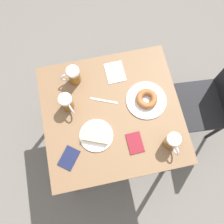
{
  "coord_description": "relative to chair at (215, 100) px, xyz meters",
  "views": [
    {
      "loc": [
        0.46,
        -0.1,
        2.24
      ],
      "look_at": [
        0.0,
        0.0,
        0.8
      ],
      "focal_mm": 40.0,
      "sensor_mm": 36.0,
      "label": 1
    }
  ],
  "objects": [
    {
      "name": "ground_plane",
      "position": [
        0.02,
        -0.78,
        -0.52
      ],
      "size": [
        8.0,
        8.0,
        0.0
      ],
      "primitive_type": "plane",
      "color": "#666059"
    },
    {
      "name": "table",
      "position": [
        0.02,
        -0.78,
        0.18
      ],
      "size": [
        0.81,
        0.85,
        0.78
      ],
      "color": "brown",
      "rests_on": "ground_plane"
    },
    {
      "name": "chair",
      "position": [
        0.0,
        0.0,
        0.0
      ],
      "size": [
        0.43,
        0.43,
        0.85
      ],
      "rotation": [
        0.0,
        0.0,
        -0.08
      ],
      "color": "black",
      "rests_on": "ground_plane"
    },
    {
      "name": "plate_with_cake",
      "position": [
        0.14,
        -0.9,
        0.28
      ],
      "size": [
        0.2,
        0.2,
        0.04
      ],
      "color": "white",
      "rests_on": "table"
    },
    {
      "name": "plate_with_donut",
      "position": [
        -0.02,
        -0.55,
        0.28
      ],
      "size": [
        0.25,
        0.25,
        0.05
      ],
      "color": "white",
      "rests_on": "table"
    },
    {
      "name": "beer_mug_left",
      "position": [
        -0.25,
        -0.97,
        0.32
      ],
      "size": [
        0.08,
        0.12,
        0.13
      ],
      "color": "#8C5619",
      "rests_on": "table"
    },
    {
      "name": "beer_mug_center",
      "position": [
        0.28,
        -0.48,
        0.32
      ],
      "size": [
        0.12,
        0.08,
        0.13
      ],
      "color": "#8C5619",
      "rests_on": "table"
    },
    {
      "name": "beer_mug_right",
      "position": [
        -0.08,
        -1.03,
        0.32
      ],
      "size": [
        0.12,
        0.08,
        0.13
      ],
      "color": "#8C5619",
      "rests_on": "table"
    },
    {
      "name": "napkin_folded",
      "position": [
        -0.25,
        -0.7,
        0.26
      ],
      "size": [
        0.15,
        0.12,
        0.0
      ],
      "rotation": [
        0.0,
        0.0,
        3.17
      ],
      "color": "white",
      "rests_on": "table"
    },
    {
      "name": "fork",
      "position": [
        -0.07,
        -0.81,
        0.26
      ],
      "size": [
        0.08,
        0.17,
        0.0
      ],
      "rotation": [
        0.0,
        0.0,
        5.89
      ],
      "color": "silver",
      "rests_on": "table"
    },
    {
      "name": "passport_near_edge",
      "position": [
        0.23,
        -0.68,
        0.26
      ],
      "size": [
        0.13,
        0.09,
        0.01
      ],
      "rotation": [
        0.0,
        0.0,
        1.6
      ],
      "color": "maroon",
      "rests_on": "table"
    },
    {
      "name": "passport_far_edge",
      "position": [
        0.24,
        -1.08,
        0.26
      ],
      "size": [
        0.15,
        0.15,
        0.01
      ],
      "rotation": [
        0.0,
        0.0,
        4.06
      ],
      "color": "#141938",
      "rests_on": "table"
    }
  ]
}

